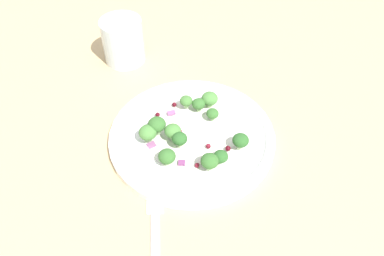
{
  "coord_description": "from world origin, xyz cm",
  "views": [
    {
      "loc": [
        17.95,
        39.0,
        47.97
      ],
      "look_at": [
        2.5,
        0.02,
        2.7
      ],
      "focal_mm": 36.12,
      "sensor_mm": 36.0,
      "label": 1
    }
  ],
  "objects": [
    {
      "name": "fork",
      "position": [
        13.85,
        15.46,
        0.25
      ],
      "size": [
        7.33,
        18.28,
        0.5
      ],
      "color": "silver",
      "rests_on": "ground_plane"
    },
    {
      "name": "cranberry_6",
      "position": [
        4.49,
        -0.65,
        2.0
      ],
      "size": [
        1.0,
        1.0,
        1.0
      ],
      "primitive_type": "sphere",
      "color": "maroon",
      "rests_on": "plate"
    },
    {
      "name": "broccoli_floret_2",
      "position": [
        -3.33,
        5.61,
        3.14
      ],
      "size": [
        2.57,
        2.57,
        2.6
      ],
      "color": "#ADD18E",
      "rests_on": "plate"
    },
    {
      "name": "cranberry_3",
      "position": [
        6.51,
        -5.56,
        1.97
      ],
      "size": [
        0.79,
        0.79,
        0.79
      ],
      "primitive_type": "sphere",
      "color": "#4C0A14",
      "rests_on": "plate"
    },
    {
      "name": "broccoli_floret_11",
      "position": [
        1.28,
        -5.74,
        3.14
      ],
      "size": [
        2.19,
        2.19,
        2.22
      ],
      "color": "#9EC684",
      "rests_on": "plate"
    },
    {
      "name": "cranberry_4",
      "position": [
        4.28,
        6.58,
        1.78
      ],
      "size": [
        0.75,
        0.75,
        0.75
      ],
      "primitive_type": "sphere",
      "color": "maroon",
      "rests_on": "plate"
    },
    {
      "name": "water_glass",
      "position": [
        7.06,
        -25.03,
        4.37
      ],
      "size": [
        7.98,
        7.98,
        8.74
      ],
      "primitive_type": "cylinder",
      "color": "silver",
      "rests_on": "ground_plane"
    },
    {
      "name": "broccoli_floret_1",
      "position": [
        2.74,
        7.6,
        3.22
      ],
      "size": [
        2.69,
        2.69,
        2.72
      ],
      "color": "#9EC684",
      "rests_on": "plate"
    },
    {
      "name": "dressing_pool",
      "position": [
        2.5,
        0.02,
        1.3
      ],
      "size": [
        15.67,
        15.67,
        0.2
      ],
      "primitive_type": "cylinder",
      "color": "white",
      "rests_on": "plate"
    },
    {
      "name": "broccoli_floret_9",
      "position": [
        5.74,
        0.11,
        3.22
      ],
      "size": [
        2.66,
        2.66,
        2.7
      ],
      "color": "#8EB77A",
      "rests_on": "plate"
    },
    {
      "name": "onion_bit_0",
      "position": [
        9.4,
        0.28,
        1.4
      ],
      "size": [
        1.51,
        1.42,
        0.34
      ],
      "primitive_type": "cube",
      "rotation": [
        0.0,
        0.0,
        1.76
      ],
      "color": "#A35B93",
      "rests_on": "plate"
    },
    {
      "name": "broccoli_floret_10",
      "position": [
        -2.7,
        -4.9,
        3.02
      ],
      "size": [
        2.83,
        2.83,
        2.86
      ],
      "color": "#ADD18E",
      "rests_on": "plate"
    },
    {
      "name": "cranberry_0",
      "position": [
        -1.34,
        5.46,
        1.97
      ],
      "size": [
        0.86,
        0.86,
        0.86
      ],
      "primitive_type": "sphere",
      "color": "#4C0A14",
      "rests_on": "plate"
    },
    {
      "name": "broccoli_floret_0",
      "position": [
        7.74,
        -1.81,
        3.71
      ],
      "size": [
        2.87,
        2.87,
        2.9
      ],
      "color": "#8EB77A",
      "rests_on": "plate"
    },
    {
      "name": "cranberry_5",
      "position": [
        1.28,
        3.83,
        1.86
      ],
      "size": [
        0.79,
        0.79,
        0.79
      ],
      "primitive_type": "sphere",
      "color": "maroon",
      "rests_on": "plate"
    },
    {
      "name": "broccoli_floret_4",
      "position": [
        9.49,
        -1.08,
        3.27
      ],
      "size": [
        2.85,
        2.85,
        2.89
      ],
      "color": "#8EB77A",
      "rests_on": "plate"
    },
    {
      "name": "onion_bit_2",
      "position": [
        6.26,
        5.25,
        1.73
      ],
      "size": [
        1.28,
        1.17,
        0.42
      ],
      "primitive_type": "cube",
      "rotation": [
        0.0,
        0.0,
        1.17
      ],
      "color": "#843D75",
      "rests_on": "plate"
    },
    {
      "name": "broccoli_floret_5",
      "position": [
        0.64,
        7.04,
        2.68
      ],
      "size": [
        2.26,
        2.26,
        2.29
      ],
      "color": "#9EC684",
      "rests_on": "plate"
    },
    {
      "name": "cranberry_1",
      "position": [
        3.16,
        6.41,
        1.83
      ],
      "size": [
        0.79,
        0.79,
        0.79
      ],
      "primitive_type": "sphere",
      "color": "maroon",
      "rests_on": "plate"
    },
    {
      "name": "plate",
      "position": [
        2.5,
        0.02,
        0.86
      ],
      "size": [
        27.02,
        27.02,
        1.7
      ],
      "color": "white",
      "rests_on": "ground_plane"
    },
    {
      "name": "ground_plane",
      "position": [
        0.0,
        0.0,
        -1.0
      ],
      "size": [
        180.0,
        180.0,
        2.0
      ],
      "primitive_type": "cube",
      "color": "tan"
    },
    {
      "name": "broccoli_floret_8",
      "position": [
        -1.79,
        -1.61,
        2.81
      ],
      "size": [
        2.07,
        2.07,
        2.09
      ],
      "color": "#8EB77A",
      "rests_on": "plate"
    },
    {
      "name": "broccoli_floret_7",
      "position": [
        -0.52,
        -4.55,
        2.84
      ],
      "size": [
        2.29,
        2.29,
        2.32
      ],
      "color": "#9EC684",
      "rests_on": "plate"
    },
    {
      "name": "cranberry_2",
      "position": [
        3.03,
        -6.97,
        1.86
      ],
      "size": [
        0.8,
        0.8,
        0.8
      ],
      "primitive_type": "sphere",
      "color": "#4C0A14",
      "rests_on": "plate"
    },
    {
      "name": "broccoli_floret_3",
      "position": [
        8.19,
        4.24,
        2.92
      ],
      "size": [
        2.65,
        2.65,
        2.68
      ],
      "color": "#ADD18E",
      "rests_on": "plate"
    },
    {
      "name": "broccoli_floret_6",
      "position": [
        5.32,
        1.92,
        3.24
      ],
      "size": [
        2.41,
        2.41,
        2.44
      ],
      "color": "#ADD18E",
      "rests_on": "plate"
    },
    {
      "name": "onion_bit_1",
      "position": [
        4.16,
        -5.29,
        1.8
      ],
      "size": [
        1.38,
        0.89,
        0.42
      ],
      "primitive_type": "cube",
      "rotation": [
        0.0,
        0.0,
        3.08
      ],
      "color": "#A35B93",
      "rests_on": "plate"
    }
  ]
}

